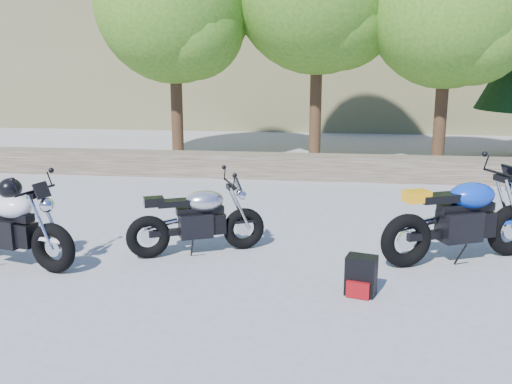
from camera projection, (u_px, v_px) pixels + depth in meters
The scene contains 8 objects.
ground at pixel (228, 273), 6.69m from camera, with size 90.00×90.00×0.00m, color gray.
stone_wall at pixel (274, 166), 11.94m from camera, with size 22.00×0.55×0.50m, color #483C30.
tree_decid_left at pixel (177, 5), 13.04m from camera, with size 3.67×3.67×5.62m.
tree_decid_right at pixel (454, 8), 12.13m from camera, with size 3.54×3.54×5.41m.
silver_bike at pixel (198, 220), 7.28m from camera, with size 1.70×0.88×0.90m.
white_bike at pixel (6, 223), 6.84m from camera, with size 1.94×0.76×1.09m.
blue_bike at pixel (462, 220), 6.98m from camera, with size 2.04×1.04×1.09m.
backpack at pixel (361, 276), 6.04m from camera, with size 0.36×0.33×0.43m.
Camera 1 is at (1.11, -6.20, 2.47)m, focal length 40.00 mm.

